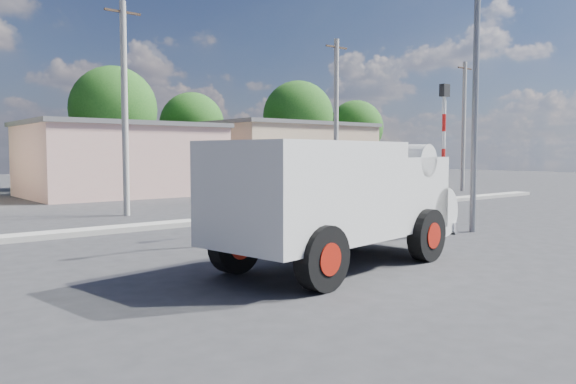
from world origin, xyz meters
TOP-DOWN VIEW (x-y plane):
  - ground_plane at (0.00, 0.00)m, footprint 120.00×120.00m
  - median at (0.00, 8.00)m, footprint 40.00×0.80m
  - truck at (-2.30, 0.09)m, footprint 6.57×3.25m
  - bicycle at (1.49, 1.59)m, footprint 1.98×1.01m
  - cyclist at (1.49, 1.59)m, footprint 0.52×0.68m
  - car_cream at (8.72, 16.59)m, footprint 4.45×2.47m
  - car_red at (15.45, 13.90)m, footprint 4.41×2.45m
  - traffic_pole at (3.20, 1.50)m, footprint 0.28×0.18m
  - streetlight at (4.14, 1.20)m, footprint 2.34×0.22m
  - building_row at (1.10, 22.00)m, footprint 37.80×7.30m
  - tree_row at (7.45, 28.53)m, footprint 51.24×7.43m
  - utility_poles at (3.25, 12.00)m, footprint 35.40×0.24m

SIDE VIEW (x-z plane):
  - ground_plane at x=0.00m, z-range 0.00..0.00m
  - median at x=0.00m, z-range 0.00..0.16m
  - bicycle at x=1.49m, z-range 0.00..0.99m
  - car_cream at x=8.72m, z-range 0.00..1.39m
  - car_red at x=15.45m, z-range 0.00..1.42m
  - cyclist at x=1.49m, z-range 0.00..1.69m
  - truck at x=-2.30m, z-range 0.14..2.74m
  - building_row at x=1.10m, z-range -0.09..4.35m
  - traffic_pole at x=3.20m, z-range 0.41..4.77m
  - utility_poles at x=3.25m, z-range 0.07..8.07m
  - tree_row at x=7.45m, z-range 0.75..9.17m
  - streetlight at x=4.14m, z-range 0.46..9.46m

